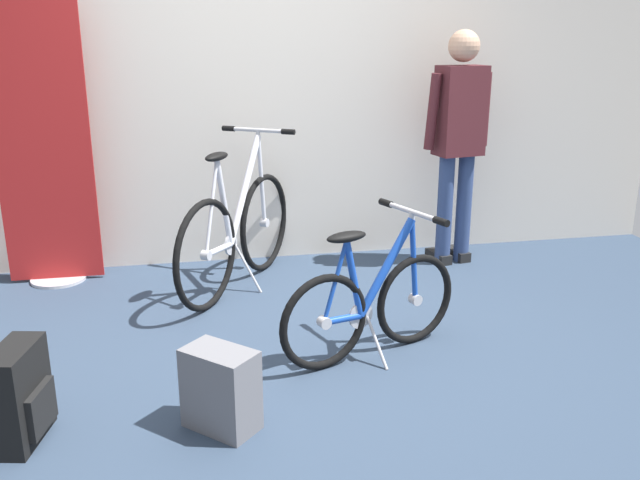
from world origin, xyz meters
TOP-DOWN VIEW (x-y plane):
  - ground_plane at (0.00, 0.00)m, footprint 6.18×6.18m
  - back_wall at (0.00, 1.77)m, footprint 6.18×0.10m
  - floor_banner_stand at (-1.43, 1.50)m, footprint 0.60×0.36m
  - folding_bike_foreground at (0.35, 0.01)m, footprint 1.02×0.54m
  - display_bike_left at (-0.24, 1.13)m, footprint 0.83×1.25m
  - visitor_near_wall at (1.33, 1.35)m, footprint 0.53×0.32m
  - backpack_on_floor at (-1.25, -0.46)m, footprint 0.23×0.34m
  - handbag_on_floor at (-0.44, -0.52)m, footprint 0.35×0.34m

SIDE VIEW (x-z plane):
  - ground_plane at x=0.00m, z-range 0.00..0.00m
  - handbag_on_floor at x=-0.44m, z-range 0.00..0.35m
  - backpack_on_floor at x=-1.25m, z-range 0.00..0.41m
  - folding_bike_foreground at x=0.35m, z-range -0.09..0.67m
  - display_bike_left at x=-0.24m, z-range -0.13..0.89m
  - floor_banner_stand at x=-1.43m, z-range -0.09..1.75m
  - visitor_near_wall at x=1.33m, z-range 0.12..1.75m
  - back_wall at x=0.00m, z-range 0.00..2.76m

